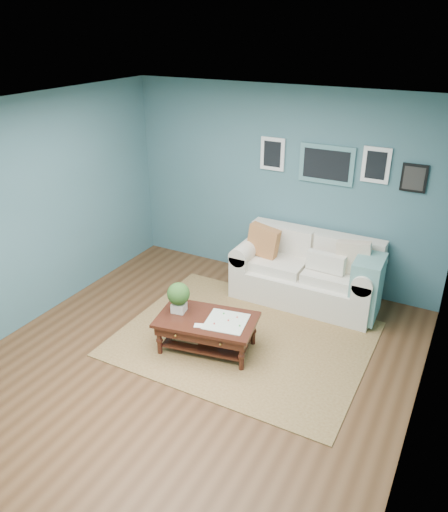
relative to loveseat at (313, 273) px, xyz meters
The scene contains 4 objects.
room_shell 2.29m from the loveseat, 108.71° to the right, with size 5.00×5.02×2.70m.
area_rug 1.37m from the loveseat, 107.70° to the right, with size 2.83×2.27×0.01m, color brown.
loveseat is the anchor object (origin of this frame).
coffee_table 1.80m from the loveseat, 114.55° to the right, with size 1.20×0.83×0.77m.
Camera 1 is at (2.39, -3.68, 3.43)m, focal length 35.00 mm.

